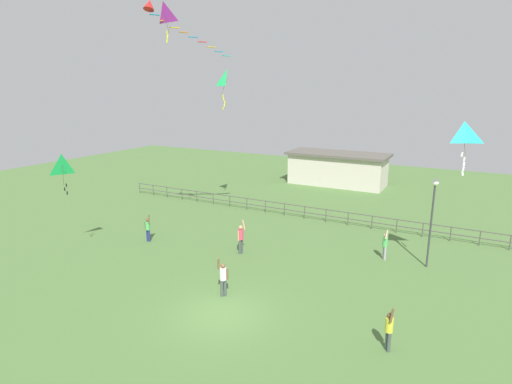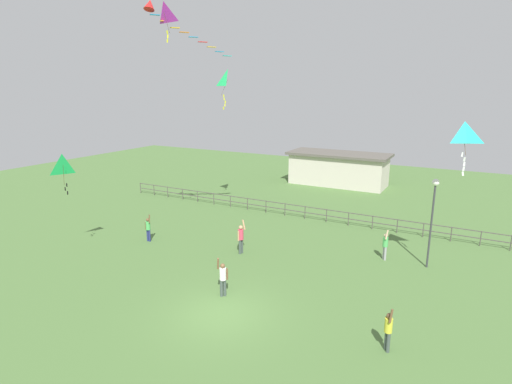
{
  "view_description": "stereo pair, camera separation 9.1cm",
  "coord_description": "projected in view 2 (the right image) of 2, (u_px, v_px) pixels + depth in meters",
  "views": [
    {
      "loc": [
        8.61,
        -12.96,
        9.16
      ],
      "look_at": [
        -1.28,
        5.37,
        3.97
      ],
      "focal_mm": 28.85,
      "sensor_mm": 36.0,
      "label": 1
    },
    {
      "loc": [
        8.69,
        -12.91,
        9.16
      ],
      "look_at": [
        -1.28,
        5.37,
        3.97
      ],
      "focal_mm": 28.85,
      "sensor_mm": 36.0,
      "label": 2
    }
  ],
  "objects": [
    {
      "name": "person_2",
      "position": [
        385.0,
        244.0,
        22.61
      ],
      "size": [
        0.32,
        0.46,
        1.79
      ],
      "color": "#99999E",
      "rests_on": "ground_plane"
    },
    {
      "name": "kite_2",
      "position": [
        464.0,
        135.0,
        18.52
      ],
      "size": [
        1.17,
        0.89,
        2.4
      ],
      "color": "#19B2B2"
    },
    {
      "name": "person_3",
      "position": [
        241.0,
        237.0,
        23.45
      ],
      "size": [
        0.37,
        0.52,
        1.98
      ],
      "color": "#3F4C47",
      "rests_on": "ground_plane"
    },
    {
      "name": "streamer_kite",
      "position": [
        156.0,
        10.0,
        22.69
      ],
      "size": [
        3.15,
        4.5,
        2.88
      ],
      "color": "red"
    },
    {
      "name": "kite_1",
      "position": [
        164.0,
        13.0,
        22.34
      ],
      "size": [
        1.2,
        0.63,
        2.1
      ],
      "color": "#B22DB2"
    },
    {
      "name": "ground_plane",
      "position": [
        222.0,
        314.0,
        17.26
      ],
      "size": [
        80.0,
        80.0,
        0.0
      ],
      "primitive_type": "plane",
      "color": "#4C7038"
    },
    {
      "name": "kite_0",
      "position": [
        228.0,
        80.0,
        29.69
      ],
      "size": [
        1.0,
        1.08,
        2.79
      ],
      "color": "#1EB759"
    },
    {
      "name": "waterfront_railing",
      "position": [
        326.0,
        213.0,
        29.18
      ],
      "size": [
        36.02,
        0.06,
        0.95
      ],
      "color": "#4C4742",
      "rests_on": "ground_plane"
    },
    {
      "name": "pavilion_building",
      "position": [
        338.0,
        169.0,
        40.53
      ],
      "size": [
        9.73,
        4.23,
        3.17
      ],
      "color": "beige",
      "rests_on": "ground_plane"
    },
    {
      "name": "lamppost",
      "position": [
        433.0,
        205.0,
        21.01
      ],
      "size": [
        0.36,
        0.36,
        4.8
      ],
      "color": "#38383D",
      "rests_on": "ground_plane"
    },
    {
      "name": "person_0",
      "position": [
        148.0,
        228.0,
        25.39
      ],
      "size": [
        0.45,
        0.28,
        1.75
      ],
      "color": "navy",
      "rests_on": "ground_plane"
    },
    {
      "name": "person_4",
      "position": [
        388.0,
        329.0,
        14.64
      ],
      "size": [
        0.33,
        0.44,
        1.77
      ],
      "color": "#3F4C47",
      "rests_on": "ground_plane"
    },
    {
      "name": "person_1",
      "position": [
        223.0,
        277.0,
        18.57
      ],
      "size": [
        0.44,
        0.39,
        1.87
      ],
      "color": "#3F4C47",
      "rests_on": "ground_plane"
    },
    {
      "name": "kite_3",
      "position": [
        63.0,
        166.0,
        22.0
      ],
      "size": [
        0.74,
        0.99,
        2.26
      ],
      "color": "#1EB759"
    }
  ]
}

